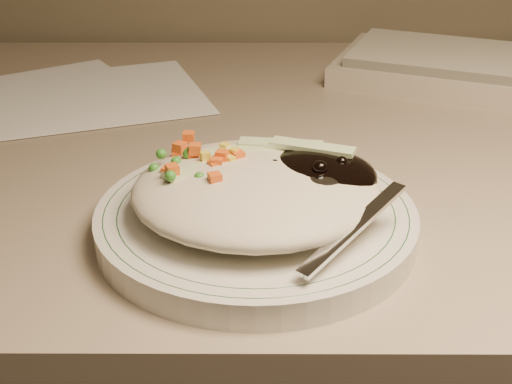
{
  "coord_description": "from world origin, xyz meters",
  "views": [
    {
      "loc": [
        -0.1,
        0.69,
        1.03
      ],
      "look_at": [
        -0.1,
        1.18,
        0.78
      ],
      "focal_mm": 50.0,
      "sensor_mm": 36.0,
      "label": 1
    }
  ],
  "objects": [
    {
      "name": "papers",
      "position": [
        -0.35,
        1.48,
        0.74
      ],
      "size": [
        0.43,
        0.34,
        0.0
      ],
      "color": "white",
      "rests_on": "desk"
    },
    {
      "name": "meal",
      "position": [
        -0.09,
        1.17,
        0.78
      ],
      "size": [
        0.21,
        0.19,
        0.05
      ],
      "color": "beige",
      "rests_on": "plate"
    },
    {
      "name": "plate_rim",
      "position": [
        -0.1,
        1.18,
        0.76
      ],
      "size": [
        0.24,
        0.24,
        0.0
      ],
      "color": "#144723",
      "rests_on": "plate"
    },
    {
      "name": "desk",
      "position": [
        0.0,
        1.38,
        0.54
      ],
      "size": [
        1.4,
        0.7,
        0.74
      ],
      "color": "gray",
      "rests_on": "ground"
    },
    {
      "name": "plate",
      "position": [
        -0.1,
        1.18,
        0.75
      ],
      "size": [
        0.25,
        0.25,
        0.02
      ],
      "primitive_type": "cylinder",
      "color": "silver",
      "rests_on": "desk"
    }
  ]
}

